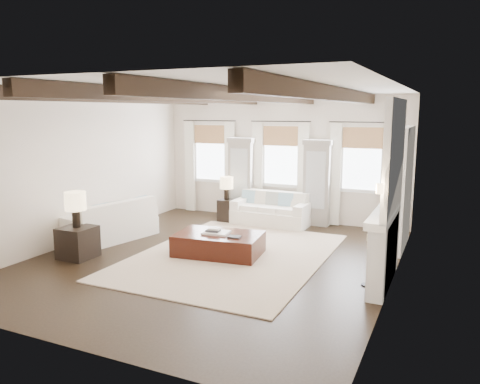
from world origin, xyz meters
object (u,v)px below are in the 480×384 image
at_px(ottoman, 219,244).
at_px(sofa_back, 271,211).
at_px(side_table_front, 78,242).
at_px(side_table_back, 227,210).
at_px(sofa_left, 111,224).

bearing_deg(ottoman, sofa_back, 82.35).
xyz_separation_m(ottoman, side_table_front, (-2.40, -1.29, 0.09)).
distance_m(sofa_back, side_table_front, 4.77).
relative_size(sofa_back, side_table_back, 3.34).
bearing_deg(ottoman, sofa_left, 173.49).
height_order(sofa_left, ottoman, sofa_left).
height_order(sofa_back, ottoman, sofa_back).
xyz_separation_m(sofa_left, side_table_front, (0.24, -1.27, -0.05)).
distance_m(side_table_front, side_table_back, 4.13).
distance_m(ottoman, side_table_back, 2.88).
xyz_separation_m(side_table_front, side_table_back, (1.27, 3.93, -0.02)).
bearing_deg(side_table_back, ottoman, -66.79).
height_order(sofa_left, side_table_front, sofa_left).
bearing_deg(side_table_front, sofa_left, 100.74).
bearing_deg(ottoman, side_table_front, -158.74).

